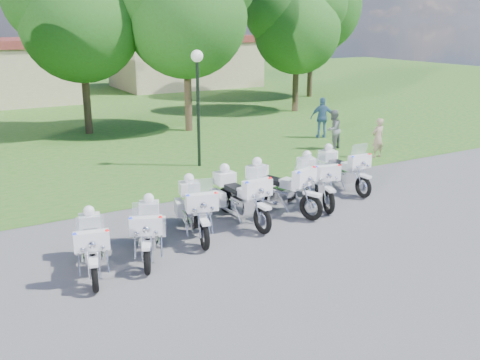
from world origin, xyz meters
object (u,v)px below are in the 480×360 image
motorcycle_6 (342,168)px  lamp_post (197,80)px  bystander_b (333,130)px  motorcycle_5 (316,179)px  bystander_a (378,138)px  motorcycle_1 (148,229)px  motorcycle_0 (92,244)px  bystander_c (322,118)px  motorcycle_3 (240,195)px  motorcycle_2 (195,207)px  motorcycle_4 (279,186)px

motorcycle_6 → lamp_post: bearing=-59.2°
motorcycle_6 → bystander_b: (3.32, 4.55, 0.15)m
motorcycle_5 → bystander_a: 6.34m
motorcycle_1 → motorcycle_0: bearing=30.3°
motorcycle_6 → bystander_b: 5.63m
motorcycle_0 → bystander_a: bystander_a is taller
bystander_c → motorcycle_3: bearing=67.5°
motorcycle_5 → motorcycle_1: bearing=28.1°
motorcycle_2 → bystander_c: (10.13, 7.71, 0.23)m
motorcycle_2 → motorcycle_5: (4.20, 0.49, 0.01)m
motorcycle_2 → bystander_a: size_ratio=1.58×
motorcycle_4 → bystander_a: bearing=-173.0°
motorcycle_4 → motorcycle_2: bearing=-11.3°
motorcycle_3 → motorcycle_6: motorcycle_3 is taller
motorcycle_0 → motorcycle_1: size_ratio=1.04×
motorcycle_0 → bystander_b: bystander_b is taller
motorcycle_1 → motorcycle_3: bearing=-140.2°
motorcycle_2 → motorcycle_6: bearing=-155.4°
motorcycle_2 → lamp_post: lamp_post is taller
motorcycle_1 → motorcycle_3: 3.09m
motorcycle_4 → bystander_b: (6.27, 5.30, 0.10)m
motorcycle_2 → motorcycle_4: 2.82m
motorcycle_2 → bystander_a: 10.36m
motorcycle_1 → motorcycle_5: (5.71, 1.16, 0.06)m
motorcycle_3 → motorcycle_4: bearing=-177.2°
motorcycle_1 → motorcycle_5: bearing=-145.7°
motorcycle_5 → bystander_c: size_ratio=1.32×
motorcycle_0 → motorcycle_3: (4.31, 1.08, 0.08)m
motorcycle_0 → bystander_c: bearing=-133.7°
motorcycle_0 → motorcycle_5: size_ratio=0.92×
motorcycle_5 → motorcycle_6: 1.67m
motorcycle_0 → motorcycle_5: 7.19m
motorcycle_5 → lamp_post: 6.15m
motorcycle_4 → bystander_c: 10.39m
motorcycle_0 → motorcycle_6: motorcycle_6 is taller
motorcycle_0 → motorcycle_4: bearing=-155.2°
bystander_c → motorcycle_2: bearing=64.1°
motorcycle_6 → bystander_a: (3.95, 2.54, 0.10)m
motorcycle_4 → motorcycle_3: bearing=-13.5°
motorcycle_3 → bystander_c: 11.47m
lamp_post → motorcycle_5: bearing=-77.3°
motorcycle_0 → bystander_a: size_ratio=1.44×
motorcycle_0 → bystander_c: (13.00, 8.56, 0.29)m
motorcycle_4 → bystander_a: motorcycle_4 is taller
motorcycle_4 → bystander_a: size_ratio=1.62×
motorcycle_6 → bystander_c: 7.93m
bystander_b → bystander_c: (1.06, 2.07, 0.10)m
bystander_c → bystander_b: bearing=89.6°
motorcycle_2 → motorcycle_0: bearing=30.2°
motorcycle_5 → bystander_c: bystander_c is taller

